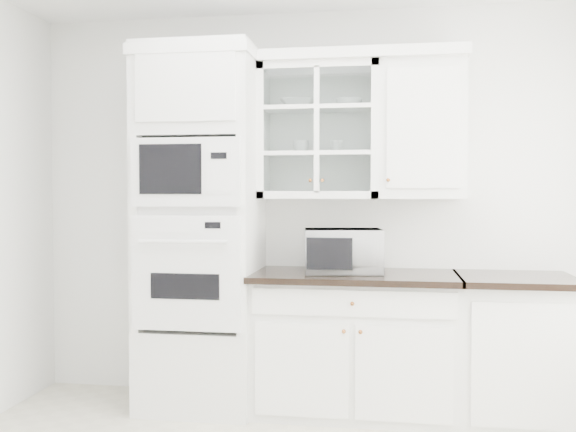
# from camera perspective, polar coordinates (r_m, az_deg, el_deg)

# --- Properties ---
(room_shell) EXTENTS (4.00, 3.50, 2.70)m
(room_shell) POSITION_cam_1_polar(r_m,az_deg,el_deg) (3.21, 0.04, 8.18)
(room_shell) COLOR white
(room_shell) RESTS_ON ground
(oven_column) EXTENTS (0.76, 0.68, 2.40)m
(oven_column) POSITION_cam_1_polar(r_m,az_deg,el_deg) (4.33, -7.76, -1.11)
(oven_column) COLOR white
(oven_column) RESTS_ON ground
(base_cabinet_run) EXTENTS (1.32, 0.67, 0.92)m
(base_cabinet_run) POSITION_cam_1_polar(r_m,az_deg,el_deg) (4.29, 5.96, -11.09)
(base_cabinet_run) COLOR white
(base_cabinet_run) RESTS_ON ground
(extra_base_cabinet) EXTENTS (0.72, 0.67, 0.92)m
(extra_base_cabinet) POSITION_cam_1_polar(r_m,az_deg,el_deg) (4.36, 19.46, -10.99)
(extra_base_cabinet) COLOR white
(extra_base_cabinet) RESTS_ON ground
(upper_cabinet_glass) EXTENTS (0.80, 0.33, 0.90)m
(upper_cabinet_glass) POSITION_cam_1_polar(r_m,az_deg,el_deg) (4.36, 2.81, 7.48)
(upper_cabinet_glass) COLOR white
(upper_cabinet_glass) RESTS_ON room_shell
(upper_cabinet_solid) EXTENTS (0.55, 0.33, 0.90)m
(upper_cabinet_solid) POSITION_cam_1_polar(r_m,az_deg,el_deg) (4.34, 11.79, 7.47)
(upper_cabinet_solid) COLOR white
(upper_cabinet_solid) RESTS_ON room_shell
(crown_molding) EXTENTS (2.14, 0.38, 0.07)m
(crown_molding) POSITION_cam_1_polar(r_m,az_deg,el_deg) (4.42, 1.39, 13.78)
(crown_molding) COLOR white
(crown_molding) RESTS_ON room_shell
(countertop_microwave) EXTENTS (0.54, 0.47, 0.28)m
(countertop_microwave) POSITION_cam_1_polar(r_m,az_deg,el_deg) (4.19, 4.90, -3.09)
(countertop_microwave) COLOR white
(countertop_microwave) RESTS_ON base_cabinet_run
(bowl_a) EXTENTS (0.27, 0.27, 0.06)m
(bowl_a) POSITION_cam_1_polar(r_m,az_deg,el_deg) (4.38, 0.90, 9.96)
(bowl_a) COLOR white
(bowl_a) RESTS_ON upper_cabinet_glass
(bowl_b) EXTENTS (0.19, 0.19, 0.05)m
(bowl_b) POSITION_cam_1_polar(r_m,az_deg,el_deg) (4.35, 5.45, 9.97)
(bowl_b) COLOR white
(bowl_b) RESTS_ON upper_cabinet_glass
(cup_a) EXTENTS (0.11, 0.11, 0.08)m
(cup_a) POSITION_cam_1_polar(r_m,az_deg,el_deg) (4.38, 1.15, 6.17)
(cup_a) COLOR white
(cup_a) RESTS_ON upper_cabinet_glass
(cup_b) EXTENTS (0.11, 0.11, 0.08)m
(cup_b) POSITION_cam_1_polar(r_m,az_deg,el_deg) (4.36, 4.30, 6.17)
(cup_b) COLOR white
(cup_b) RESTS_ON upper_cabinet_glass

